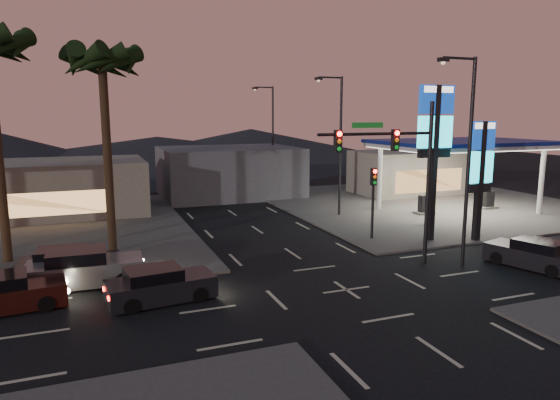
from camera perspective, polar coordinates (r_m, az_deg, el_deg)
name	(u,v)px	position (r m, az deg, el deg)	size (l,w,h in m)	color
ground	(346,290)	(21.78, 7.60, -10.15)	(140.00, 140.00, 0.00)	black
corner_lot_ne	(424,203)	(43.32, 16.10, -0.34)	(24.00, 24.00, 0.12)	#47443F
gas_station	(461,146)	(39.66, 19.94, 5.87)	(12.20, 8.20, 5.47)	silver
convenience_store	(409,173)	(48.20, 14.54, 3.06)	(10.00, 6.00, 4.00)	#726B5B
pylon_sign_tall	(435,132)	(29.81, 17.30, 7.43)	(2.20, 0.35, 9.00)	black
pylon_sign_short	(481,163)	(30.79, 21.95, 3.98)	(1.60, 0.35, 7.00)	black
traffic_signal_mast	(399,161)	(24.25, 13.46, 4.40)	(6.10, 0.39, 8.00)	black
pedestal_signal	(373,192)	(29.63, 10.62, 0.94)	(0.32, 0.39, 4.30)	black
streetlight_near	(466,150)	(25.30, 20.49, 5.37)	(2.14, 0.25, 10.00)	black
streetlight_mid	(338,138)	(36.07, 6.65, 7.07)	(2.14, 0.25, 10.00)	black
streetlight_far	(271,132)	(48.89, -1.05, 7.83)	(2.14, 0.25, 10.00)	black
palm_a	(103,73)	(27.50, -19.62, 13.48)	(4.41, 4.41, 10.86)	black
building_far_west	(30,189)	(40.48, -26.63, 1.09)	(16.00, 8.00, 4.00)	#726B5B
building_far_mid	(229,172)	(45.80, -5.83, 3.24)	(12.00, 9.00, 4.40)	#4C4C51
hill_right	(251,144)	(81.95, -3.33, 6.36)	(50.00, 50.00, 5.00)	black
hill_center	(157,150)	(78.72, -13.83, 5.59)	(60.00, 60.00, 4.00)	black
car_lane_a_front	(159,286)	(20.73, -13.62, -9.48)	(4.45, 2.24, 1.40)	black
car_lane_a_mid	(4,294)	(21.93, -29.02, -9.38)	(4.49, 2.23, 1.42)	black
car_lane_b_front	(84,269)	(23.55, -21.50, -7.31)	(5.00, 2.21, 1.61)	slate
car_lane_b_mid	(68,264)	(24.76, -23.06, -6.78)	(4.51, 2.16, 1.43)	black
suv_station	(534,255)	(27.33, 27.03, -5.58)	(2.89, 4.54, 1.41)	black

